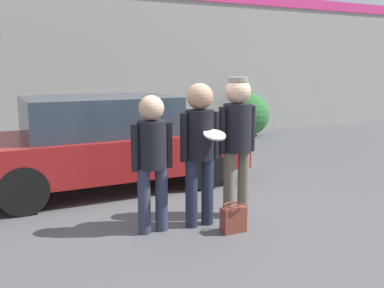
# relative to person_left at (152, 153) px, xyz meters

# --- Properties ---
(ground_plane) EXTENTS (56.00, 56.00, 0.00)m
(ground_plane) POSITION_rel_person_left_xyz_m (0.68, 0.30, -0.96)
(ground_plane) COLOR #4C4C4F
(storefront_building) EXTENTS (24.00, 0.22, 4.05)m
(storefront_building) POSITION_rel_person_left_xyz_m (0.68, 6.45, 1.09)
(storefront_building) COLOR gray
(storefront_building) RESTS_ON ground
(person_left) EXTENTS (0.51, 0.34, 1.63)m
(person_left) POSITION_rel_person_left_xyz_m (0.00, 0.00, 0.00)
(person_left) COLOR #2D3347
(person_left) RESTS_ON ground
(person_middle_with_frisbee) EXTENTS (0.51, 0.55, 1.76)m
(person_middle_with_frisbee) POSITION_rel_person_left_xyz_m (0.59, -0.06, 0.10)
(person_middle_with_frisbee) COLOR #1E2338
(person_middle_with_frisbee) RESTS_ON ground
(person_right) EXTENTS (0.54, 0.37, 1.82)m
(person_right) POSITION_rel_person_left_xyz_m (1.18, 0.03, 0.15)
(person_right) COLOR #665B4C
(person_right) RESTS_ON ground
(parked_car_near) EXTENTS (4.40, 1.91, 1.49)m
(parked_car_near) POSITION_rel_person_left_xyz_m (0.01, 2.18, -0.21)
(parked_car_near) COLOR maroon
(parked_car_near) RESTS_ON ground
(shrub) EXTENTS (1.22, 1.22, 1.22)m
(shrub) POSITION_rel_person_left_xyz_m (5.14, 5.66, -0.35)
(shrub) COLOR #2D6B33
(shrub) RESTS_ON ground
(handbag) EXTENTS (0.30, 0.23, 0.34)m
(handbag) POSITION_rel_person_left_xyz_m (0.85, -0.44, -0.80)
(handbag) COLOR brown
(handbag) RESTS_ON ground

